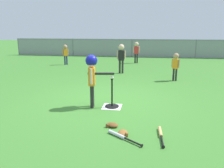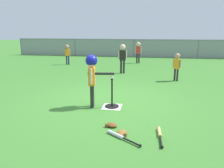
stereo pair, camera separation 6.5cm
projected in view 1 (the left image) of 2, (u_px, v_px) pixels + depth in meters
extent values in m
plane|color=#3D7A2D|center=(108.00, 100.00, 5.69)|extent=(60.00, 60.00, 0.00)
cube|color=white|center=(112.00, 107.00, 5.18)|extent=(0.44, 0.44, 0.01)
cylinder|color=black|center=(112.00, 106.00, 5.18)|extent=(0.32, 0.32, 0.03)
cylinder|color=black|center=(112.00, 92.00, 5.10)|extent=(0.04, 0.04, 0.65)
cylinder|color=black|center=(112.00, 79.00, 5.03)|extent=(0.06, 0.06, 0.02)
sphere|color=white|center=(112.00, 77.00, 5.01)|extent=(0.07, 0.07, 0.07)
cylinder|color=#262626|center=(92.00, 95.00, 5.18)|extent=(0.08, 0.08, 0.52)
cylinder|color=#262626|center=(92.00, 97.00, 5.07)|extent=(0.08, 0.08, 0.52)
cube|color=orange|center=(92.00, 76.00, 5.01)|extent=(0.17, 0.25, 0.41)
cylinder|color=beige|center=(92.00, 74.00, 5.15)|extent=(0.06, 0.06, 0.35)
cylinder|color=beige|center=(91.00, 77.00, 4.87)|extent=(0.06, 0.06, 0.35)
sphere|color=beige|center=(91.00, 62.00, 4.93)|extent=(0.23, 0.23, 0.23)
sphere|color=#141999|center=(91.00, 61.00, 4.93)|extent=(0.27, 0.27, 0.27)
cylinder|color=black|center=(101.00, 74.00, 5.00)|extent=(0.60, 0.14, 0.06)
cylinder|color=#262626|center=(176.00, 75.00, 7.74)|extent=(0.07, 0.07, 0.43)
cylinder|color=#262626|center=(173.00, 74.00, 7.79)|extent=(0.07, 0.07, 0.43)
cube|color=orange|center=(176.00, 64.00, 7.67)|extent=(0.22, 0.20, 0.34)
cylinder|color=tan|center=(179.00, 63.00, 7.59)|extent=(0.05, 0.05, 0.29)
cylinder|color=tan|center=(172.00, 63.00, 7.74)|extent=(0.05, 0.05, 0.29)
sphere|color=tan|center=(176.00, 56.00, 7.61)|extent=(0.19, 0.19, 0.19)
cylinder|color=#262626|center=(137.00, 58.00, 11.81)|extent=(0.08, 0.08, 0.50)
cylinder|color=#262626|center=(135.00, 58.00, 11.83)|extent=(0.08, 0.08, 0.50)
cube|color=red|center=(136.00, 50.00, 11.72)|extent=(0.23, 0.14, 0.39)
cylinder|color=beige|center=(139.00, 50.00, 11.69)|extent=(0.06, 0.06, 0.33)
cylinder|color=beige|center=(134.00, 50.00, 11.74)|extent=(0.06, 0.06, 0.33)
sphere|color=beige|center=(137.00, 44.00, 11.64)|extent=(0.22, 0.22, 0.22)
cylinder|color=#262626|center=(123.00, 67.00, 9.08)|extent=(0.08, 0.08, 0.53)
cylinder|color=#262626|center=(120.00, 67.00, 9.09)|extent=(0.08, 0.08, 0.53)
cube|color=black|center=(121.00, 55.00, 8.97)|extent=(0.24, 0.15, 0.41)
cylinder|color=beige|center=(125.00, 55.00, 8.95)|extent=(0.06, 0.06, 0.35)
cylinder|color=beige|center=(118.00, 55.00, 8.98)|extent=(0.06, 0.06, 0.35)
sphere|color=beige|center=(121.00, 47.00, 8.89)|extent=(0.23, 0.23, 0.23)
cylinder|color=#191E4C|center=(67.00, 60.00, 11.31)|extent=(0.07, 0.07, 0.45)
cylinder|color=#191E4C|center=(65.00, 60.00, 11.28)|extent=(0.07, 0.07, 0.45)
cube|color=orange|center=(65.00, 52.00, 11.20)|extent=(0.23, 0.20, 0.35)
cylinder|color=tan|center=(68.00, 52.00, 11.24)|extent=(0.05, 0.05, 0.30)
cylinder|color=tan|center=(63.00, 52.00, 11.15)|extent=(0.05, 0.05, 0.30)
sphere|color=tan|center=(65.00, 47.00, 11.13)|extent=(0.20, 0.20, 0.20)
cylinder|color=silver|center=(117.00, 134.00, 3.76)|extent=(0.32, 0.26, 0.06)
cylinder|color=black|center=(133.00, 142.00, 3.52)|extent=(0.30, 0.23, 0.03)
cylinder|color=black|center=(142.00, 146.00, 3.39)|extent=(0.04, 0.05, 0.05)
cylinder|color=#DBB266|center=(160.00, 132.00, 3.85)|extent=(0.07, 0.34, 0.06)
cylinder|color=black|center=(162.00, 141.00, 3.52)|extent=(0.04, 0.34, 0.03)
cylinder|color=black|center=(163.00, 147.00, 3.36)|extent=(0.05, 0.02, 0.05)
ellipsoid|color=brown|center=(113.00, 125.00, 4.12)|extent=(0.26, 0.23, 0.07)
cube|color=brown|center=(108.00, 126.00, 4.09)|extent=(0.06, 0.06, 0.06)
ellipsoid|color=brown|center=(123.00, 133.00, 3.81)|extent=(0.17, 0.23, 0.07)
cube|color=brown|center=(127.00, 135.00, 3.74)|extent=(0.04, 0.05, 0.06)
cylinder|color=slate|center=(18.00, 47.00, 15.60)|extent=(0.06, 0.06, 1.15)
cylinder|color=slate|center=(73.00, 47.00, 15.01)|extent=(0.06, 0.06, 1.15)
cylinder|color=slate|center=(132.00, 48.00, 14.43)|extent=(0.06, 0.06, 1.15)
cylinder|color=slate|center=(196.00, 49.00, 13.84)|extent=(0.06, 0.06, 1.15)
cube|color=gray|center=(132.00, 40.00, 14.30)|extent=(16.00, 0.03, 0.03)
cube|color=gray|center=(132.00, 48.00, 14.43)|extent=(16.00, 0.01, 1.15)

